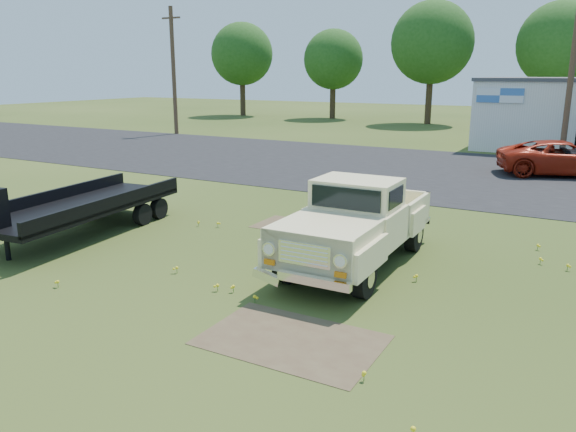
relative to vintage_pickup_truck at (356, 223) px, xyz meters
The scene contains 13 objects.
ground 1.80m from the vintage_pickup_truck, 130.96° to the right, with size 140.00×140.00×0.00m, color #2D4114.
asphalt_lot 13.96m from the vintage_pickup_truck, 93.97° to the left, with size 90.00×14.00×0.02m, color black.
dirt_patch_a 4.27m from the vintage_pickup_truck, 82.58° to the right, with size 3.00×2.00×0.01m, color #4D3A29.
dirt_patch_b 3.95m from the vintage_pickup_truck, 141.14° to the left, with size 2.20×1.60×0.01m, color #4D3A29.
utility_pole_west 31.25m from the vintage_pickup_truck, 137.71° to the left, with size 1.60×0.30×9.00m.
utility_pole_mid 21.41m from the vintage_pickup_truck, 81.73° to the left, with size 1.60×0.30×9.00m.
treeline_a 48.77m from the vintage_pickup_truck, 126.68° to the left, with size 6.40×6.40×9.52m.
treeline_b 44.41m from the vintage_pickup_truck, 115.43° to the left, with size 5.76×5.76×8.57m.
treeline_c 39.86m from the vintage_pickup_truck, 103.14° to the left, with size 7.04×7.04×10.47m.
treeline_d 39.79m from the vintage_pickup_truck, 88.49° to the left, with size 6.72×6.72×10.00m.
vintage_pickup_truck is the anchor object (origin of this frame).
flatbed_trailer 7.88m from the vintage_pickup_truck, behind, with size 2.24×6.71×1.83m, color black, non-canonical shape.
red_pickup 15.99m from the vintage_pickup_truck, 77.80° to the left, with size 2.51×5.44×1.51m, color maroon.
Camera 1 is at (5.70, -10.67, 4.43)m, focal length 35.00 mm.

